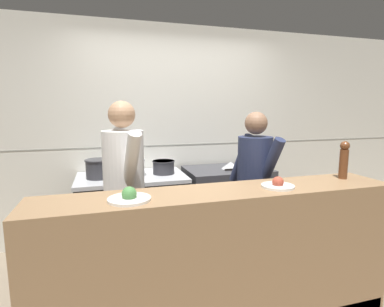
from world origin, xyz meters
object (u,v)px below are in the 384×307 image
plated_dish_appetiser (278,185)px  chef_sous (254,186)px  stock_pot (99,168)px  braising_pot (164,167)px  chef_head_cook (124,189)px  mixing_bowl_steel (231,165)px  pepper_mill (344,159)px  sauce_pot (130,167)px  oven_range (133,214)px  chefs_knife (238,169)px  plated_dish_main (129,197)px

plated_dish_appetiser → chef_sous: (0.13, 0.60, -0.18)m
stock_pot → plated_dish_appetiser: 1.88m
braising_pot → chef_head_cook: (-0.48, -0.74, -0.03)m
mixing_bowl_steel → chef_head_cook: (-1.29, -0.72, -0.00)m
pepper_mill → stock_pot: bearing=146.7°
stock_pot → plated_dish_appetiser: plated_dish_appetiser is taller
pepper_mill → sauce_pot: bearing=141.7°
braising_pot → chef_sous: (0.72, -0.79, -0.08)m
chef_head_cook → oven_range: bearing=67.2°
sauce_pot → chefs_knife: size_ratio=0.80×
chefs_knife → chef_sous: 0.68m
mixing_bowl_steel → chef_head_cook: size_ratio=0.13×
oven_range → braising_pot: bearing=0.1°
braising_pot → mixing_bowl_steel: bearing=-1.4°
plated_dish_main → chef_head_cook: bearing=89.2°
plated_dish_appetiser → chef_sous: bearing=77.6°
stock_pot → chef_head_cook: 0.76m
chef_head_cook → chefs_knife: bearing=11.4°
chefs_knife → pepper_mill: 1.27m
mixing_bowl_steel → chef_sous: bearing=-97.2°
pepper_mill → chef_head_cook: size_ratio=0.19×
plated_dish_appetiser → chef_head_cook: bearing=148.9°
oven_range → plated_dish_main: plated_dish_main is taller
pepper_mill → chef_head_cook: chef_head_cook is taller
braising_pot → plated_dish_appetiser: bearing=-67.2°
oven_range → mixing_bowl_steel: 1.27m
pepper_mill → chef_sous: chef_sous is taller
plated_dish_main → pepper_mill: (1.74, 0.10, 0.14)m
plated_dish_main → braising_pot: bearing=70.6°
braising_pot → mixing_bowl_steel: size_ratio=1.15×
oven_range → chef_head_cook: size_ratio=0.70×
sauce_pot → chef_head_cook: size_ratio=0.20×
pepper_mill → chef_sous: (-0.54, 0.51, -0.32)m
plated_dish_appetiser → sauce_pot: bearing=124.8°
oven_range → chef_head_cook: bearing=-99.6°
plated_dish_appetiser → pepper_mill: bearing=7.9°
stock_pot → pepper_mill: (1.95, -1.28, 0.21)m
chefs_knife → plated_dish_main: size_ratio=1.50×
pepper_mill → mixing_bowl_steel: bearing=109.0°
sauce_pot → mixing_bowl_steel: sauce_pot is taller
plated_dish_appetiser → chef_sous: 0.64m
oven_range → sauce_pot: (-0.01, -0.01, 0.53)m
plated_dish_main → chef_head_cook: 0.67m
braising_pot → chef_head_cook: size_ratio=0.15×
braising_pot → mixing_bowl_steel: 0.81m
mixing_bowl_steel → pepper_mill: pepper_mill is taller
chef_sous → stock_pot: bearing=136.6°
chefs_knife → plated_dish_appetiser: 1.30m
mixing_bowl_steel → plated_dish_appetiser: bearing=-99.5°
plated_dish_main → chef_sous: size_ratio=0.17×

